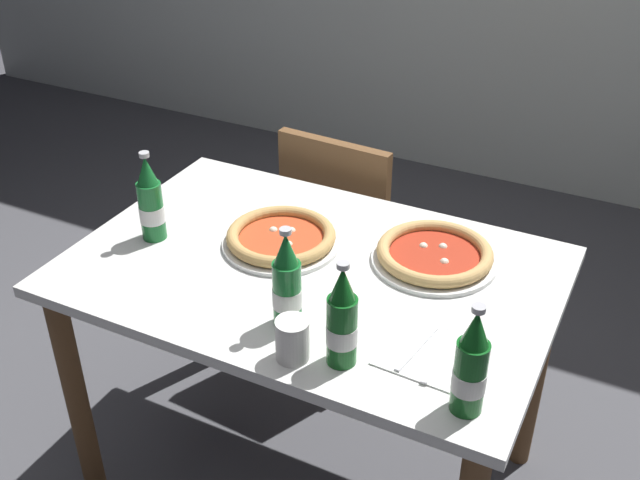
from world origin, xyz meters
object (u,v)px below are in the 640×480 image
Objects in this scene: beer_bottle_center at (287,285)px; beer_bottle_extra at (471,367)px; pizza_marinara_far at (435,255)px; beer_bottle_right at (342,322)px; paper_cup at (292,340)px; beer_bottle_left at (151,203)px; dining_table_main at (311,303)px; pizza_margherita_near at (281,238)px; napkin_with_cutlery at (426,353)px; chair_behind_table at (349,230)px.

beer_bottle_center is 0.44m from beer_bottle_extra.
pizza_marinara_far is 0.46m from beer_bottle_right.
paper_cup is at bearing -106.61° from pizza_marinara_far.
beer_bottle_center is 2.60× the size of paper_cup.
beer_bottle_extra is (0.27, -0.02, 0.00)m from beer_bottle_right.
beer_bottle_left is 1.00× the size of beer_bottle_center.
paper_cup is at bearing -69.06° from dining_table_main.
pizza_marinara_far is at bearing 30.79° from dining_table_main.
pizza_marinara_far is 0.50m from paper_cup.
pizza_margherita_near is 0.40m from pizza_marinara_far.
paper_cup is (0.24, -0.38, 0.03)m from pizza_margherita_near.
dining_table_main is 0.43m from napkin_with_cutlery.
napkin_with_cutlery is 2.00× the size of paper_cup.
dining_table_main is 12.63× the size of paper_cup.
beer_bottle_right is at bearing -146.31° from napkin_with_cutlery.
paper_cup reaches higher than pizza_marinara_far.
paper_cup is at bearing 111.28° from chair_behind_table.
beer_bottle_right is (0.39, -0.90, 0.37)m from chair_behind_table.
beer_bottle_extra is (0.49, -0.30, 0.22)m from dining_table_main.
beer_bottle_left is 0.69m from beer_bottle_right.
beer_bottle_left is 1.00× the size of beer_bottle_extra.
beer_bottle_extra is at bearing -14.64° from beer_bottle_left.
pizza_margherita_near is 0.97× the size of pizza_marinara_far.
pizza_marinara_far is 0.74m from beer_bottle_left.
beer_bottle_center is 1.30× the size of napkin_with_cutlery.
paper_cup is at bearing -57.68° from pizza_margherita_near.
napkin_with_cutlery is (0.37, -0.19, 0.12)m from dining_table_main.
pizza_margherita_near is at bearing 134.39° from beer_bottle_right.
pizza_margherita_near is at bearing 20.28° from beer_bottle_left.
chair_behind_table is at bearing 113.66° from beer_bottle_right.
beer_bottle_left and beer_bottle_center have the same top height.
beer_bottle_right is (0.16, -0.06, 0.00)m from beer_bottle_center.
beer_bottle_extra is at bearing -30.54° from pizza_margherita_near.
pizza_margherita_near is 3.25× the size of paper_cup.
pizza_margherita_near reaches higher than napkin_with_cutlery.
beer_bottle_extra is at bearing -43.61° from napkin_with_cutlery.
chair_behind_table is 1.00m from napkin_with_cutlery.
beer_bottle_left and beer_bottle_extra have the same top height.
beer_bottle_left is 1.30× the size of napkin_with_cutlery.
napkin_with_cutlery is (-0.12, 0.12, -0.10)m from beer_bottle_extra.
beer_bottle_right is at bearing -19.01° from beer_bottle_left.
pizza_marinara_far is 0.36m from napkin_with_cutlery.
beer_bottle_left is at bearing -171.93° from dining_table_main.
beer_bottle_right is at bearing -20.77° from beer_bottle_center.
beer_bottle_right is at bearing -45.61° from pizza_margherita_near.
dining_table_main is 3.78× the size of pizza_marinara_far.
pizza_margherita_near is at bearing 121.76° from beer_bottle_center.
dining_table_main is 1.41× the size of chair_behind_table.
chair_behind_table is 8.95× the size of paper_cup.
napkin_with_cutlery is (0.80, -0.12, -0.10)m from beer_bottle_left.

